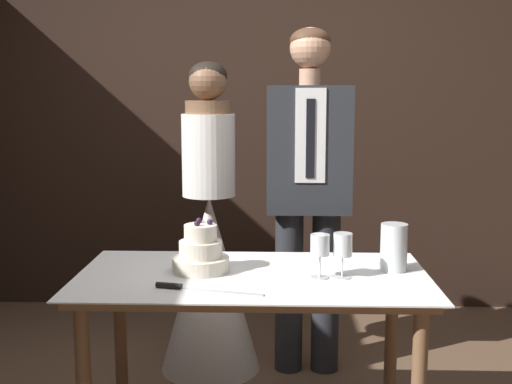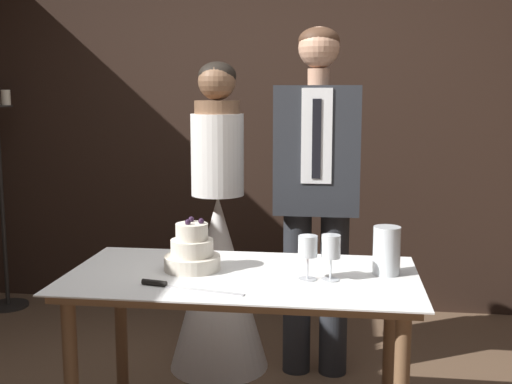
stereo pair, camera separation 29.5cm
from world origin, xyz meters
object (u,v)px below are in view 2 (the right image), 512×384
object	(u,v)px
wine_glass_middle	(308,249)
bride	(218,260)
cake_knife	(172,286)
groom	(317,183)
wine_glass_near	(331,249)
cake_table	(242,297)
tiered_cake	(192,252)
hurricane_candle	(387,252)
candle_stand	(2,199)

from	to	relation	value
wine_glass_middle	bride	world-z (taller)	bride
cake_knife	groom	world-z (taller)	groom
wine_glass_middle	cake_knife	bearing A→B (deg)	-160.90
bride	cake_knife	bearing A→B (deg)	-88.28
bride	wine_glass_near	bearing A→B (deg)	-55.38
cake_table	tiered_cake	size ratio (longest dim) A/B	6.07
cake_table	bride	distance (m)	0.90
cake_knife	hurricane_candle	xyz separation A→B (m)	(0.80, 0.29, 0.09)
wine_glass_near	wine_glass_middle	bearing A→B (deg)	-177.01
cake_table	candle_stand	size ratio (longest dim) A/B	0.91
cake_table	hurricane_candle	size ratio (longest dim) A/B	7.23
wine_glass_middle	candle_stand	bearing A→B (deg)	142.71
wine_glass_near	hurricane_candle	xyz separation A→B (m)	(0.22, 0.11, -0.03)
cake_table	groom	bearing A→B (deg)	72.96
wine_glass_near	hurricane_candle	size ratio (longest dim) A/B	0.92
hurricane_candle	candle_stand	size ratio (longest dim) A/B	0.13
hurricane_candle	groom	world-z (taller)	groom
cake_table	cake_knife	size ratio (longest dim) A/B	3.44
cake_knife	wine_glass_middle	size ratio (longest dim) A/B	2.34
bride	candle_stand	xyz separation A→B (m)	(-1.68, 0.78, 0.17)
wine_glass_near	bride	bearing A→B (deg)	124.62
hurricane_candle	cake_knife	bearing A→B (deg)	-160.26
tiered_cake	bride	bearing A→B (deg)	93.53
candle_stand	wine_glass_middle	bearing A→B (deg)	-37.29
wine_glass_near	bride	world-z (taller)	bride
tiered_cake	cake_knife	distance (m)	0.26
cake_table	candle_stand	world-z (taller)	candle_stand
tiered_cake	wine_glass_near	distance (m)	0.57
cake_knife	bride	world-z (taller)	bride
wine_glass_middle	candle_stand	world-z (taller)	candle_stand
wine_glass_middle	cake_table	bearing A→B (deg)	171.42
cake_table	wine_glass_near	world-z (taller)	wine_glass_near
groom	wine_glass_near	bearing A→B (deg)	-84.19
cake_knife	groom	xyz separation A→B (m)	(0.49, 1.07, 0.25)
candle_stand	wine_glass_near	bearing A→B (deg)	-36.13
tiered_cake	wine_glass_middle	bearing A→B (deg)	-9.56
tiered_cake	groom	distance (m)	0.96
tiered_cake	bride	distance (m)	0.86
cake_knife	groom	size ratio (longest dim) A/B	0.22
wine_glass_middle	wine_glass_near	bearing A→B (deg)	2.99
wine_glass_middle	groom	bearing A→B (deg)	90.11
wine_glass_near	wine_glass_middle	distance (m)	0.09
groom	bride	bearing A→B (deg)	179.95
tiered_cake	cake_table	bearing A→B (deg)	-10.77
cake_table	candle_stand	distance (m)	2.54
hurricane_candle	candle_stand	xyz separation A→B (m)	(-2.51, 1.56, -0.10)
hurricane_candle	bride	xyz separation A→B (m)	(-0.84, 0.78, -0.27)
cake_table	tiered_cake	bearing A→B (deg)	169.23
tiered_cake	groom	bearing A→B (deg)	59.81
tiered_cake	cake_knife	bearing A→B (deg)	-94.14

